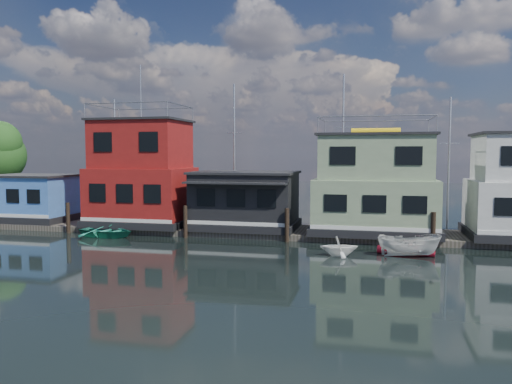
% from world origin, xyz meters
% --- Properties ---
extents(ground, '(160.00, 160.00, 0.00)m').
position_xyz_m(ground, '(0.00, 0.00, 0.00)').
color(ground, black).
rests_on(ground, ground).
extents(dock, '(48.00, 5.00, 0.40)m').
position_xyz_m(dock, '(0.00, 12.00, 0.20)').
color(dock, '#595147').
rests_on(dock, ground).
extents(houseboat_blue, '(6.40, 4.90, 3.66)m').
position_xyz_m(houseboat_blue, '(-18.00, 12.00, 2.21)').
color(houseboat_blue, black).
rests_on(houseboat_blue, dock).
extents(houseboat_red, '(7.40, 5.90, 11.86)m').
position_xyz_m(houseboat_red, '(-8.50, 12.00, 4.10)').
color(houseboat_red, black).
rests_on(houseboat_red, dock).
extents(houseboat_dark, '(7.40, 6.10, 4.06)m').
position_xyz_m(houseboat_dark, '(-0.50, 11.98, 2.42)').
color(houseboat_dark, black).
rests_on(houseboat_dark, dock).
extents(houseboat_green, '(8.40, 5.90, 7.03)m').
position_xyz_m(houseboat_green, '(8.50, 12.00, 3.55)').
color(houseboat_green, black).
rests_on(houseboat_green, dock).
extents(pilings, '(42.28, 0.28, 2.20)m').
position_xyz_m(pilings, '(-0.33, 9.20, 1.10)').
color(pilings, '#2D2116').
rests_on(pilings, ground).
extents(background_masts, '(36.40, 0.16, 12.00)m').
position_xyz_m(background_masts, '(4.76, 18.00, 5.55)').
color(background_masts, silver).
rests_on(background_masts, ground).
extents(red_kayak, '(3.17, 0.93, 0.46)m').
position_xyz_m(red_kayak, '(10.26, 6.64, 0.23)').
color(red_kayak, red).
rests_on(red_kayak, ground).
extents(dinghy_teal, '(4.19, 3.21, 0.81)m').
position_xyz_m(dinghy_teal, '(-9.39, 8.29, 0.40)').
color(dinghy_teal, '#24856C').
rests_on(dinghy_teal, ground).
extents(dinghy_white, '(2.45, 2.22, 1.11)m').
position_xyz_m(dinghy_white, '(6.59, 5.51, 0.56)').
color(dinghy_white, white).
rests_on(dinghy_white, ground).
extents(motorboat, '(3.41, 1.29, 1.32)m').
position_xyz_m(motorboat, '(10.40, 6.10, 0.66)').
color(motorboat, silver).
rests_on(motorboat, ground).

